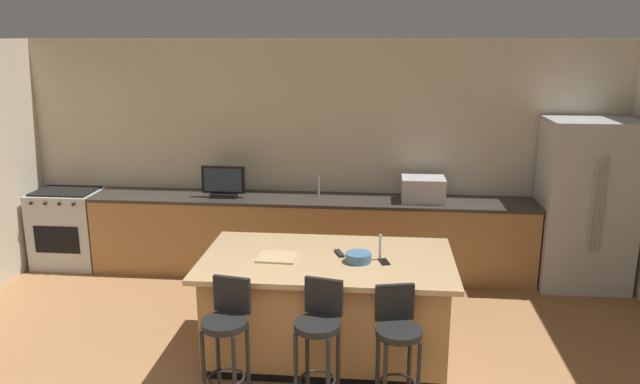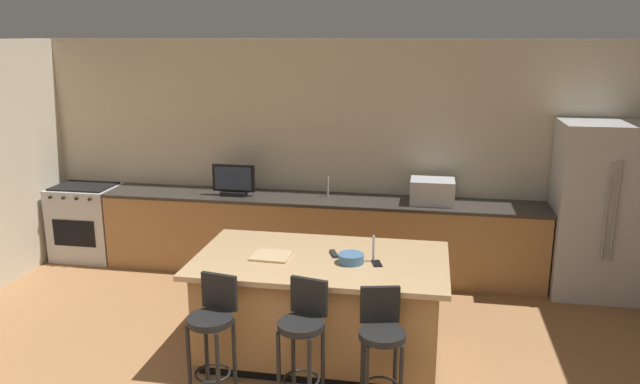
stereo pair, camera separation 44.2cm
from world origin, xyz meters
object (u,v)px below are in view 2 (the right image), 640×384
kitchen_island (321,306)px  microwave (432,191)px  bar_stool_left (213,329)px  bar_stool_center (303,335)px  bar_stool_right (381,343)px  refrigerator (600,210)px  range_oven (87,222)px  tv_monitor (234,181)px  fruit_bowl (351,258)px  cell_phone (377,263)px  tv_remote (334,254)px  cutting_board (271,256)px

kitchen_island → microwave: 2.19m
bar_stool_left → bar_stool_center: (0.68, 0.03, 0.00)m
microwave → bar_stool_right: bearing=-97.2°
refrigerator → range_oven: (-5.97, 0.05, -0.47)m
tv_monitor → bar_stool_center: (1.36, -2.64, -0.48)m
bar_stool_center → fruit_bowl: bearing=83.5°
fruit_bowl → bar_stool_right: bearing=-65.6°
refrigerator → bar_stool_center: (-2.66, -2.64, -0.33)m
kitchen_island → bar_stool_center: size_ratio=2.13×
bar_stool_left → cell_phone: bearing=44.5°
refrigerator → bar_stool_right: refrigerator is taller
microwave → cell_phone: size_ratio=3.20×
tv_remote → refrigerator: bearing=13.7°
bar_stool_left → bar_stool_right: (1.25, 0.06, -0.03)m
bar_stool_right → fruit_bowl: (-0.32, 0.69, 0.37)m
kitchen_island → range_oven: bearing=150.1°
refrigerator → cell_phone: bearing=-139.0°
kitchen_island → tv_monitor: bearing=126.3°
kitchen_island → bar_stool_left: size_ratio=2.14×
range_oven → cell_phone: size_ratio=6.19×
refrigerator → cutting_board: 3.62m
range_oven → cutting_board: size_ratio=2.88×
range_oven → cell_phone: (3.78, -1.96, 0.44)m
range_oven → microwave: bearing=0.0°
bar_stool_right → tv_remote: bar_stool_right is taller
fruit_bowl → tv_remote: (-0.17, 0.16, -0.03)m
microwave → cutting_board: size_ratio=1.49×
range_oven → bar_stool_right: bearing=-34.5°
kitchen_island → bar_stool_right: bearing=-52.9°
microwave → bar_stool_center: bearing=-108.6°
microwave → fruit_bowl: microwave is taller
cell_phone → tv_remote: 0.41m
microwave → bar_stool_left: size_ratio=0.48×
microwave → bar_stool_left: 3.18m
kitchen_island → range_oven: range_oven is taller
microwave → fruit_bowl: 2.08m
bar_stool_center → cell_phone: 0.93m
kitchen_island → tv_remote: (0.10, 0.09, 0.45)m
tv_monitor → tv_remote: 2.29m
refrigerator → tv_monitor: (-4.02, 0.00, 0.15)m
cell_phone → tv_remote: (-0.38, 0.15, 0.01)m
tv_monitor → bar_stool_center: tv_monitor is taller
range_oven → fruit_bowl: 4.10m
refrigerator → cell_phone: size_ratio=12.40×
range_oven → bar_stool_right: (3.88, -2.66, 0.11)m
tv_monitor → cell_phone: (1.83, -1.91, -0.17)m
tv_monitor → cutting_board: (0.94, -1.90, -0.16)m
bar_stool_center → fruit_bowl: bar_stool_center is taller
microwave → range_oven: bearing=-180.0°
cell_phone → fruit_bowl: bearing=167.7°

